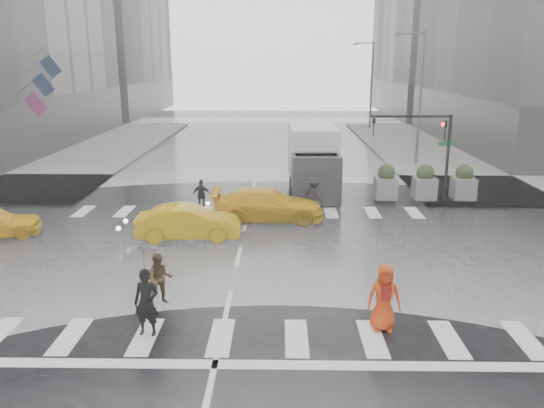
{
  "coord_description": "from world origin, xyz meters",
  "views": [
    {
      "loc": [
        1.56,
        -18.56,
        7.06
      ],
      "look_at": [
        1.22,
        2.0,
        1.49
      ],
      "focal_mm": 35.0,
      "sensor_mm": 36.0,
      "label": 1
    }
  ],
  "objects_px": {
    "pedestrian_brown": "(160,279)",
    "box_truck": "(313,158)",
    "pedestrian_orange": "(384,297)",
    "taxi_mid": "(188,222)",
    "traffic_signal_pole": "(429,140)"
  },
  "relations": [
    {
      "from": "traffic_signal_pole",
      "to": "pedestrian_brown",
      "type": "xyz_separation_m",
      "value": [
        -11.02,
        -12.01,
        -2.42
      ]
    },
    {
      "from": "taxi_mid",
      "to": "box_truck",
      "type": "distance_m",
      "value": 9.87
    },
    {
      "from": "taxi_mid",
      "to": "box_truck",
      "type": "bearing_deg",
      "value": -38.47
    },
    {
      "from": "traffic_signal_pole",
      "to": "taxi_mid",
      "type": "xyz_separation_m",
      "value": [
        -11.19,
        -6.01,
        -2.52
      ]
    },
    {
      "from": "traffic_signal_pole",
      "to": "box_truck",
      "type": "bearing_deg",
      "value": 159.8
    },
    {
      "from": "pedestrian_orange",
      "to": "taxi_mid",
      "type": "height_order",
      "value": "pedestrian_orange"
    },
    {
      "from": "pedestrian_brown",
      "to": "box_truck",
      "type": "height_order",
      "value": "box_truck"
    },
    {
      "from": "pedestrian_brown",
      "to": "pedestrian_orange",
      "type": "bearing_deg",
      "value": -25.12
    },
    {
      "from": "traffic_signal_pole",
      "to": "pedestrian_orange",
      "type": "bearing_deg",
      "value": -109.04
    },
    {
      "from": "pedestrian_orange",
      "to": "taxi_mid",
      "type": "relative_size",
      "value": 0.44
    },
    {
      "from": "pedestrian_brown",
      "to": "taxi_mid",
      "type": "distance_m",
      "value": 6.0
    },
    {
      "from": "pedestrian_orange",
      "to": "box_truck",
      "type": "height_order",
      "value": "box_truck"
    },
    {
      "from": "pedestrian_orange",
      "to": "taxi_mid",
      "type": "distance_m",
      "value": 9.93
    },
    {
      "from": "pedestrian_orange",
      "to": "taxi_mid",
      "type": "xyz_separation_m",
      "value": [
        -6.54,
        7.47,
        -0.24
      ]
    },
    {
      "from": "pedestrian_brown",
      "to": "box_truck",
      "type": "xyz_separation_m",
      "value": [
        5.36,
        14.09,
        1.11
      ]
    }
  ]
}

